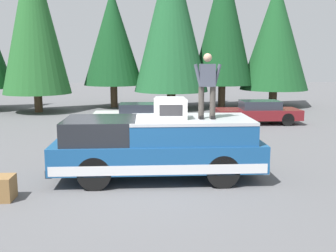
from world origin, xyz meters
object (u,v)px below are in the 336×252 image
(compressor_unit, at_px, (170,108))
(parked_car_white, at_px, (138,116))
(person_on_truck_bed, at_px, (207,84))
(wooden_crate, at_px, (1,188))
(pickup_truck, at_px, (158,147))
(parked_car_maroon, at_px, (258,112))

(compressor_unit, distance_m, parked_car_white, 8.29)
(person_on_truck_bed, bearing_deg, wooden_crate, 104.86)
(pickup_truck, relative_size, parked_car_maroon, 1.35)
(parked_car_maroon, bearing_deg, pickup_truck, 149.37)
(person_on_truck_bed, xyz_separation_m, parked_car_white, (8.17, 1.93, -1.97))
(wooden_crate, bearing_deg, pickup_truck, -67.98)
(parked_car_white, relative_size, wooden_crate, 7.32)
(pickup_truck, bearing_deg, parked_car_white, 4.70)
(parked_car_maroon, height_order, parked_car_white, same)
(parked_car_white, bearing_deg, pickup_truck, -175.30)
(pickup_truck, xyz_separation_m, wooden_crate, (-1.48, 3.65, -0.59))
(parked_car_white, bearing_deg, wooden_crate, 162.47)
(pickup_truck, relative_size, compressor_unit, 6.60)
(compressor_unit, xyz_separation_m, wooden_crate, (-1.35, 3.96, -1.65))
(pickup_truck, distance_m, parked_car_maroon, 10.40)
(pickup_truck, distance_m, compressor_unit, 1.11)
(parked_car_white, distance_m, wooden_crate, 9.94)
(compressor_unit, distance_m, parked_car_maroon, 10.44)
(person_on_truck_bed, relative_size, parked_car_maroon, 0.41)
(compressor_unit, distance_m, person_on_truck_bed, 1.14)
(pickup_truck, xyz_separation_m, compressor_unit, (-0.13, -0.32, 1.05))
(person_on_truck_bed, height_order, parked_car_maroon, person_on_truck_bed)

